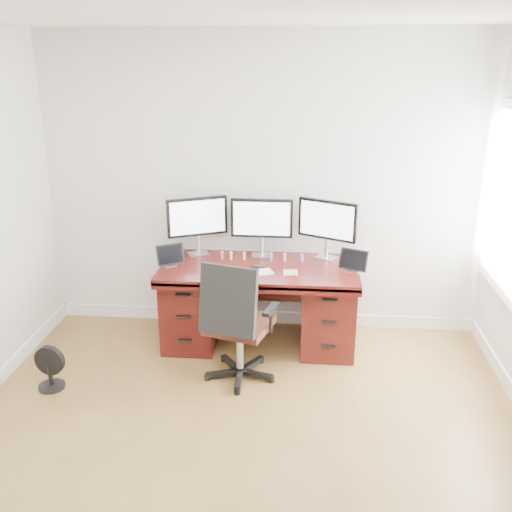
# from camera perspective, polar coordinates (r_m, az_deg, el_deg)

# --- Properties ---
(ground) EXTENTS (4.50, 4.50, 0.00)m
(ground) POSITION_cam_1_polar(r_m,az_deg,el_deg) (3.75, -2.20, -21.83)
(ground) COLOR brown
(ground) RESTS_ON ground
(back_wall) EXTENTS (4.00, 0.10, 2.70)m
(back_wall) POSITION_cam_1_polar(r_m,az_deg,el_deg) (5.18, 0.74, 6.95)
(back_wall) COLOR silver
(back_wall) RESTS_ON ground
(desk) EXTENTS (1.70, 0.80, 0.75)m
(desk) POSITION_cam_1_polar(r_m,az_deg,el_deg) (5.08, 0.33, -4.60)
(desk) COLOR #3D0D0C
(desk) RESTS_ON ground
(office_chair) EXTENTS (0.67, 0.67, 1.02)m
(office_chair) POSITION_cam_1_polar(r_m,az_deg,el_deg) (4.55, -1.87, -8.56)
(office_chair) COLOR black
(office_chair) RESTS_ON ground
(floor_fan) EXTENTS (0.24, 0.21, 0.35)m
(floor_fan) POSITION_cam_1_polar(r_m,az_deg,el_deg) (4.79, -19.95, -10.54)
(floor_fan) COLOR black
(floor_fan) RESTS_ON ground
(monitor_left) EXTENTS (0.51, 0.27, 0.53)m
(monitor_left) POSITION_cam_1_polar(r_m,az_deg,el_deg) (5.14, -5.89, 3.72)
(monitor_left) COLOR silver
(monitor_left) RESTS_ON desk
(monitor_center) EXTENTS (0.55, 0.14, 0.53)m
(monitor_center) POSITION_cam_1_polar(r_m,az_deg,el_deg) (5.07, 0.57, 3.58)
(monitor_center) COLOR silver
(monitor_center) RESTS_ON desk
(monitor_right) EXTENTS (0.51, 0.27, 0.53)m
(monitor_right) POSITION_cam_1_polar(r_m,az_deg,el_deg) (5.06, 7.14, 3.40)
(monitor_right) COLOR silver
(monitor_right) RESTS_ON desk
(tablet_left) EXTENTS (0.24, 0.18, 0.19)m
(tablet_left) POSITION_cam_1_polar(r_m,az_deg,el_deg) (4.96, -8.58, -0.03)
(tablet_left) COLOR silver
(tablet_left) RESTS_ON desk
(tablet_right) EXTENTS (0.25, 0.16, 0.19)m
(tablet_right) POSITION_cam_1_polar(r_m,az_deg,el_deg) (4.84, 9.72, -0.58)
(tablet_right) COLOR silver
(tablet_right) RESTS_ON desk
(keyboard) EXTENTS (0.33, 0.24, 0.01)m
(keyboard) POSITION_cam_1_polar(r_m,az_deg,el_deg) (4.74, -0.15, -1.72)
(keyboard) COLOR white
(keyboard) RESTS_ON desk
(trackpad) EXTENTS (0.12, 0.12, 0.01)m
(trackpad) POSITION_cam_1_polar(r_m,az_deg,el_deg) (4.77, 3.47, -1.67)
(trackpad) COLOR silver
(trackpad) RESTS_ON desk
(drawing_tablet) EXTENTS (0.25, 0.20, 0.01)m
(drawing_tablet) POSITION_cam_1_polar(r_m,az_deg,el_deg) (4.78, -3.61, -1.62)
(drawing_tablet) COLOR black
(drawing_tablet) RESTS_ON desk
(phone) EXTENTS (0.12, 0.06, 0.01)m
(phone) POSITION_cam_1_polar(r_m,az_deg,el_deg) (4.90, 0.34, -1.05)
(phone) COLOR black
(phone) RESTS_ON desk
(figurine_brown) EXTENTS (0.03, 0.03, 0.08)m
(figurine_brown) POSITION_cam_1_polar(r_m,az_deg,el_deg) (5.08, -3.43, 0.13)
(figurine_brown) COLOR #8E5344
(figurine_brown) RESTS_ON desk
(figurine_yellow) EXTENTS (0.03, 0.03, 0.08)m
(figurine_yellow) POSITION_cam_1_polar(r_m,az_deg,el_deg) (5.07, -2.53, 0.10)
(figurine_yellow) COLOR tan
(figurine_yellow) RESTS_ON desk
(figurine_orange) EXTENTS (0.03, 0.03, 0.08)m
(figurine_orange) POSITION_cam_1_polar(r_m,az_deg,el_deg) (5.06, -1.17, 0.06)
(figurine_orange) COLOR #E78947
(figurine_orange) RESTS_ON desk
(figurine_blue) EXTENTS (0.03, 0.03, 0.08)m
(figurine_blue) POSITION_cam_1_polar(r_m,az_deg,el_deg) (5.04, 1.51, -0.02)
(figurine_blue) COLOR #5F73E2
(figurine_blue) RESTS_ON desk
(figurine_pink) EXTENTS (0.03, 0.03, 0.08)m
(figurine_pink) POSITION_cam_1_polar(r_m,az_deg,el_deg) (5.03, 2.88, -0.06)
(figurine_pink) COLOR #D96282
(figurine_pink) RESTS_ON desk
(figurine_purple) EXTENTS (0.03, 0.03, 0.08)m
(figurine_purple) POSITION_cam_1_polar(r_m,az_deg,el_deg) (5.03, 4.61, -0.11)
(figurine_purple) COLOR #8555D2
(figurine_purple) RESTS_ON desk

